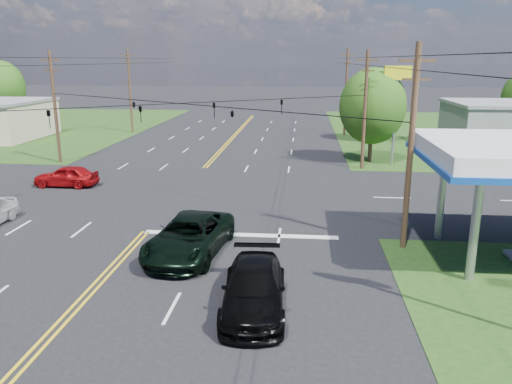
# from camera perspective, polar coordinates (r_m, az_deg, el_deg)

# --- Properties ---
(ground) EXTENTS (280.00, 280.00, 0.00)m
(ground) POSITION_cam_1_polar(r_m,az_deg,el_deg) (34.19, -8.46, -0.08)
(ground) COLOR black
(ground) RESTS_ON ground
(stop_bar) EXTENTS (10.00, 0.50, 0.02)m
(stop_bar) POSITION_cam_1_polar(r_m,az_deg,el_deg) (25.77, -1.80, -4.94)
(stop_bar) COLOR silver
(stop_bar) RESTS_ON ground
(pole_se) EXTENTS (1.60, 0.28, 9.50)m
(pole_se) POSITION_cam_1_polar(r_m,az_deg,el_deg) (23.88, 17.28, 5.00)
(pole_se) COLOR #3F2A1B
(pole_se) RESTS_ON ground
(pole_nw) EXTENTS (1.60, 0.28, 9.50)m
(pole_nw) POSITION_cam_1_polar(r_m,az_deg,el_deg) (46.30, -22.00, 9.09)
(pole_nw) COLOR #3F2A1B
(pole_nw) RESTS_ON ground
(pole_ne) EXTENTS (1.60, 0.28, 9.50)m
(pole_ne) POSITION_cam_1_polar(r_m,az_deg,el_deg) (41.52, 12.34, 9.27)
(pole_ne) COLOR #3F2A1B
(pole_ne) RESTS_ON ground
(pole_left_far) EXTENTS (1.60, 0.28, 10.00)m
(pole_left_far) POSITION_cam_1_polar(r_m,az_deg,el_deg) (63.74, -14.20, 11.24)
(pole_left_far) COLOR #3F2A1B
(pole_left_far) RESTS_ON ground
(pole_right_far) EXTENTS (1.60, 0.28, 10.00)m
(pole_right_far) POSITION_cam_1_polar(r_m,az_deg,el_deg) (60.36, 10.26, 11.27)
(pole_right_far) COLOR #3F2A1B
(pole_right_far) RESTS_ON ground
(span_wire_signals) EXTENTS (26.00, 18.00, 1.13)m
(span_wire_signals) POSITION_cam_1_polar(r_m,az_deg,el_deg) (33.17, -8.86, 9.97)
(span_wire_signals) COLOR black
(span_wire_signals) RESTS_ON ground
(power_lines) EXTENTS (26.04, 100.00, 0.64)m
(power_lines) POSITION_cam_1_polar(r_m,az_deg,el_deg) (31.12, -9.97, 14.42)
(power_lines) COLOR black
(power_lines) RESTS_ON ground
(tree_right_a) EXTENTS (5.70, 5.70, 8.18)m
(tree_right_a) POSITION_cam_1_polar(r_m,az_deg,el_deg) (44.61, 13.18, 9.53)
(tree_right_a) COLOR #3F2A1B
(tree_right_a) RESTS_ON ground
(tree_right_b) EXTENTS (4.94, 4.94, 7.09)m
(tree_right_b) POSITION_cam_1_polar(r_m,az_deg,el_deg) (56.86, 14.11, 9.89)
(tree_right_b) COLOR #3F2A1B
(tree_right_b) RESTS_ON ground
(tree_far_l) EXTENTS (6.08, 6.08, 8.72)m
(tree_far_l) POSITION_cam_1_polar(r_m,az_deg,el_deg) (75.64, -27.11, 10.61)
(tree_far_l) COLOR #3F2A1B
(tree_far_l) RESTS_ON ground
(pickup_dkgreen) EXTENTS (3.63, 6.62, 1.76)m
(pickup_dkgreen) POSITION_cam_1_polar(r_m,az_deg,el_deg) (23.19, -7.62, -5.06)
(pickup_dkgreen) COLOR black
(pickup_dkgreen) RESTS_ON ground
(suv_black) EXTENTS (2.49, 5.57, 1.59)m
(suv_black) POSITION_cam_1_polar(r_m,az_deg,el_deg) (18.21, -0.24, -10.98)
(suv_black) COLOR black
(suv_black) RESTS_ON ground
(sedan_red) EXTENTS (4.41, 1.78, 1.50)m
(sedan_red) POSITION_cam_1_polar(r_m,az_deg,el_deg) (37.87, -20.88, 1.72)
(sedan_red) COLOR #9E0B0E
(sedan_red) RESTS_ON ground
(polesign_ne) EXTENTS (2.29, 0.59, 8.29)m
(polesign_ne) POSITION_cam_1_polar(r_m,az_deg,el_deg) (43.51, 15.79, 11.39)
(polesign_ne) COLOR #A5A5AA
(polesign_ne) RESTS_ON ground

